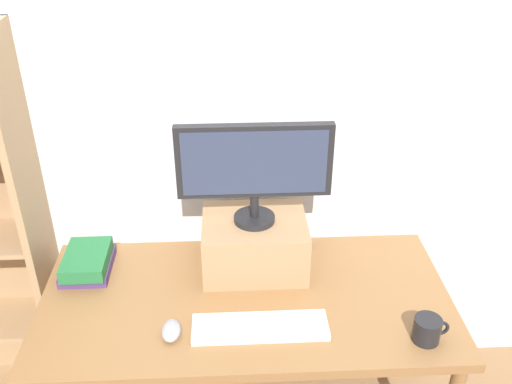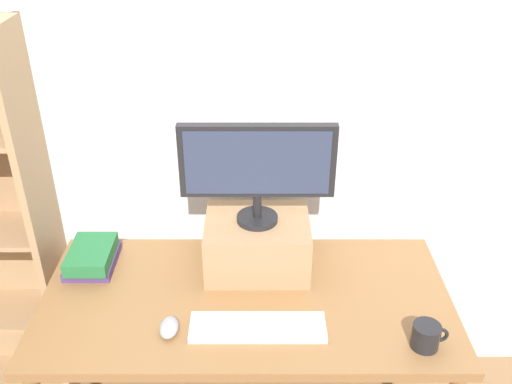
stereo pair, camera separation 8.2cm
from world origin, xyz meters
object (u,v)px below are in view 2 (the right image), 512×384
at_px(computer_mouse, 168,327).
at_px(coffee_mug, 425,336).
at_px(riser_box, 256,243).
at_px(computer_monitor, 256,166).
at_px(book_stack, 90,257).
at_px(keyboard, 257,327).
at_px(desk, 245,313).

distance_m(computer_mouse, coffee_mug, 0.83).
height_order(riser_box, computer_monitor, computer_monitor).
height_order(riser_box, book_stack, riser_box).
bearing_deg(book_stack, keyboard, -28.75).
distance_m(desk, computer_mouse, 0.32).
bearing_deg(coffee_mug, computer_monitor, 141.57).
height_order(computer_monitor, coffee_mug, computer_monitor).
height_order(computer_mouse, book_stack, book_stack).
bearing_deg(keyboard, coffee_mug, -7.73).
relative_size(riser_box, keyboard, 0.86).
bearing_deg(desk, riser_box, 77.83).
height_order(keyboard, computer_mouse, computer_mouse).
xyz_separation_m(computer_mouse, coffee_mug, (0.83, -0.07, 0.03)).
height_order(desk, riser_box, riser_box).
relative_size(desk, computer_mouse, 14.11).
distance_m(keyboard, book_stack, 0.72).
height_order(computer_monitor, computer_mouse, computer_monitor).
xyz_separation_m(desk, keyboard, (0.04, -0.17, 0.09)).
xyz_separation_m(riser_box, keyboard, (0.00, -0.36, -0.09)).
relative_size(keyboard, coffee_mug, 3.82).
distance_m(book_stack, coffee_mug, 1.24).
bearing_deg(computer_monitor, keyboard, -89.83).
bearing_deg(computer_mouse, computer_monitor, 51.07).
xyz_separation_m(desk, book_stack, (-0.59, 0.18, 0.12)).
distance_m(riser_box, computer_monitor, 0.33).
distance_m(computer_monitor, computer_mouse, 0.62).
bearing_deg(book_stack, computer_mouse, -46.16).
bearing_deg(keyboard, book_stack, 151.25).
xyz_separation_m(computer_monitor, computer_mouse, (-0.29, -0.36, -0.41)).
relative_size(keyboard, book_stack, 1.83).
height_order(riser_box, coffee_mug, riser_box).
bearing_deg(riser_box, keyboard, -89.83).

